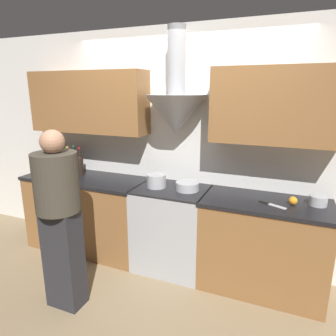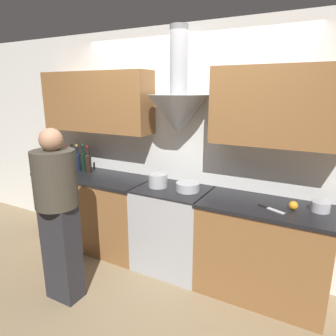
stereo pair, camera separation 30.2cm
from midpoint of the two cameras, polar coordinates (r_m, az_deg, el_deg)
ground_plane at (r=3.33m, az=0.64°, el=-20.99°), size 12.00×12.00×0.00m
wall_back at (r=3.31m, az=4.78°, el=6.64°), size 8.40×0.65×2.60m
counter_left at (r=3.92m, az=-11.66°, el=-7.81°), size 1.50×0.62×0.93m
counter_right at (r=3.13m, az=20.22°, el=-14.53°), size 1.19×0.62×0.93m
stove_range at (r=3.36m, az=3.47°, el=-11.42°), size 0.76×0.60×0.93m
wine_bottle_0 at (r=4.24m, az=-18.17°, el=1.89°), size 0.08×0.08×0.33m
wine_bottle_1 at (r=4.16m, az=-17.55°, el=1.80°), size 0.08×0.08×0.34m
wine_bottle_2 at (r=4.09m, az=-16.64°, el=1.55°), size 0.07×0.07×0.32m
wine_bottle_3 at (r=4.03m, az=-15.68°, el=1.55°), size 0.07×0.07×0.34m
wine_bottle_4 at (r=3.98m, az=-14.76°, el=1.39°), size 0.08×0.08×0.34m
wine_bottle_5 at (r=3.93m, az=-13.70°, el=1.43°), size 0.07×0.07×0.35m
wine_bottle_6 at (r=3.85m, az=-12.81°, el=1.11°), size 0.08×0.08×0.34m
stock_pot at (r=3.22m, az=0.75°, el=-2.41°), size 0.21×0.21×0.14m
mixing_bowl at (r=3.12m, az=6.57°, el=-3.60°), size 0.24×0.24×0.09m
orange_fruit at (r=2.91m, az=25.59°, el=-6.52°), size 0.08×0.08×0.08m
saucepan at (r=2.98m, az=29.71°, el=-6.41°), size 0.16×0.16×0.09m
chefs_knife at (r=2.84m, az=21.99°, el=-7.31°), size 0.25×0.14×0.01m
person_foreground_left at (r=2.83m, az=-17.39°, el=-7.76°), size 0.38×0.38×1.63m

